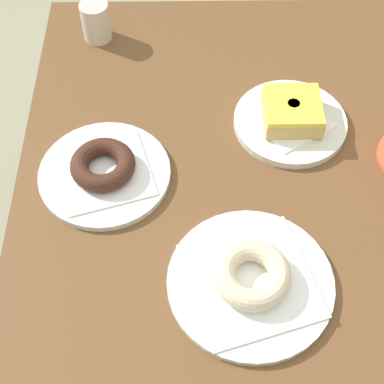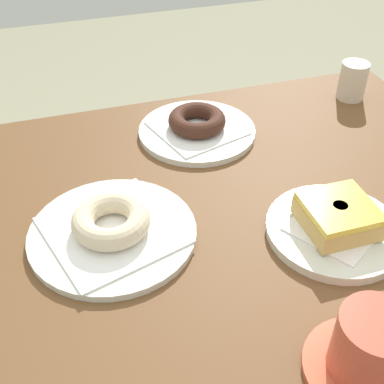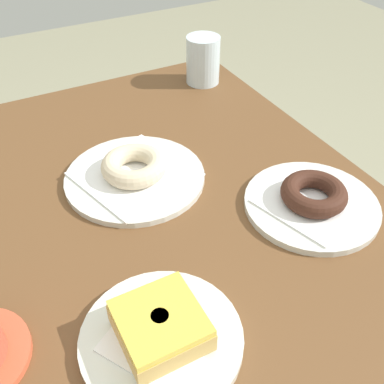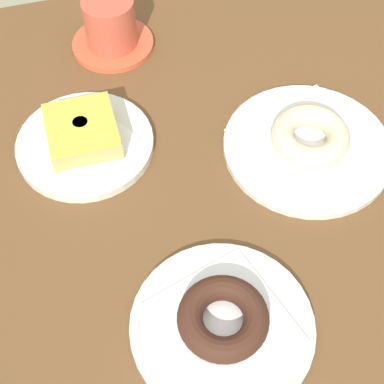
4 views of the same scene
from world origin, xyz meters
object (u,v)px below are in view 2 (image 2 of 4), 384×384
object	(u,v)px
plate_sugar_ring	(113,233)
plate_glazed_square	(334,230)
plate_chocolate_ring	(197,131)
donut_chocolate_ring	(197,120)
donut_sugar_ring	(111,221)
sugar_jar	(353,81)
coffee_cup	(370,351)
donut_glazed_square	(338,215)

from	to	relation	value
plate_sugar_ring	plate_glazed_square	bearing A→B (deg)	163.37
plate_chocolate_ring	plate_glazed_square	world-z (taller)	plate_glazed_square
donut_chocolate_ring	plate_glazed_square	distance (m)	0.33
plate_chocolate_ring	plate_sugar_ring	world-z (taller)	same
donut_chocolate_ring	plate_glazed_square	size ratio (longest dim) A/B	0.53
donut_sugar_ring	sugar_jar	bearing A→B (deg)	-154.27
donut_sugar_ring	sugar_jar	world-z (taller)	sugar_jar
donut_sugar_ring	coffee_cup	xyz separation A→B (m)	(-0.22, 0.29, 0.01)
plate_glazed_square	coffee_cup	size ratio (longest dim) A/B	1.46
plate_glazed_square	donut_glazed_square	distance (m)	0.03
plate_chocolate_ring	plate_sugar_ring	distance (m)	0.30
plate_glazed_square	donut_glazed_square	bearing A→B (deg)	0.00
plate_chocolate_ring	sugar_jar	bearing A→B (deg)	-173.66
plate_chocolate_ring	donut_sugar_ring	distance (m)	0.30
plate_sugar_ring	plate_glazed_square	distance (m)	0.32
plate_glazed_square	sugar_jar	distance (m)	0.42
donut_chocolate_ring	donut_sugar_ring	bearing A→B (deg)	48.37
donut_chocolate_ring	donut_glazed_square	distance (m)	0.33
donut_sugar_ring	plate_glazed_square	distance (m)	0.32
sugar_jar	donut_sugar_ring	bearing A→B (deg)	25.73
plate_glazed_square	plate_sugar_ring	bearing A→B (deg)	-16.63
donut_chocolate_ring	plate_sugar_ring	size ratio (longest dim) A/B	0.44
donut_chocolate_ring	sugar_jar	bearing A→B (deg)	-173.66
donut_chocolate_ring	donut_glazed_square	size ratio (longest dim) A/B	1.09
donut_chocolate_ring	plate_sugar_ring	distance (m)	0.30
plate_sugar_ring	plate_glazed_square	size ratio (longest dim) A/B	1.23
plate_sugar_ring	donut_glazed_square	world-z (taller)	donut_glazed_square
donut_chocolate_ring	plate_glazed_square	world-z (taller)	donut_chocolate_ring
donut_glazed_square	plate_chocolate_ring	bearing A→B (deg)	-71.31
plate_chocolate_ring	plate_glazed_square	distance (m)	0.33
donut_chocolate_ring	donut_sugar_ring	size ratio (longest dim) A/B	0.94
donut_glazed_square	sugar_jar	distance (m)	0.42
donut_chocolate_ring	sugar_jar	xyz separation A→B (m)	(-0.34, -0.04, 0.01)
donut_chocolate_ring	coffee_cup	size ratio (longest dim) A/B	0.78
donut_glazed_square	sugar_jar	world-z (taller)	sugar_jar
donut_glazed_square	donut_chocolate_ring	bearing A→B (deg)	-71.31
plate_sugar_ring	plate_glazed_square	world-z (taller)	plate_glazed_square
coffee_cup	donut_glazed_square	bearing A→B (deg)	-111.67
donut_chocolate_ring	donut_sugar_ring	xyz separation A→B (m)	(0.20, 0.22, 0.00)
plate_sugar_ring	plate_glazed_square	xyz separation A→B (m)	(-0.30, 0.09, 0.00)
plate_sugar_ring	coffee_cup	distance (m)	0.37
plate_chocolate_ring	plate_glazed_square	size ratio (longest dim) A/B	1.10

